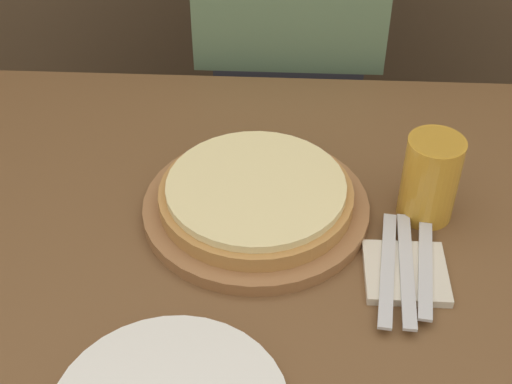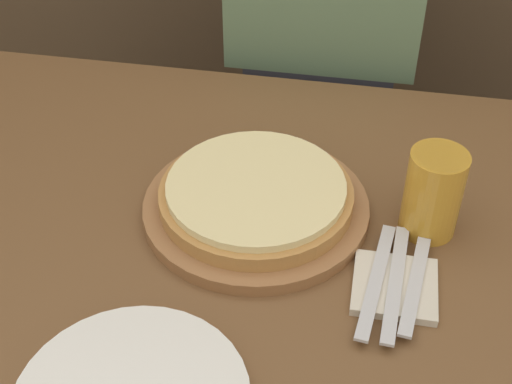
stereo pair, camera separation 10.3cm
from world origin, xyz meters
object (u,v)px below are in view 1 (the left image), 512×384
(beer_glass, at_px, (431,175))
(dinner_knife, at_px, (406,268))
(spoon, at_px, (425,269))
(diner_person, at_px, (288,74))
(fork, at_px, (388,267))
(pizza_on_board, at_px, (256,200))

(beer_glass, relative_size, dinner_knife, 0.62)
(dinner_knife, bearing_deg, spoon, 0.00)
(dinner_knife, xyz_separation_m, spoon, (0.02, 0.00, 0.00))
(diner_person, bearing_deg, beer_glass, -68.54)
(beer_glass, bearing_deg, fork, -117.05)
(fork, height_order, dinner_knife, same)
(beer_glass, distance_m, diner_person, 0.59)
(pizza_on_board, height_order, beer_glass, beer_glass)
(spoon, bearing_deg, diner_person, 106.25)
(dinner_knife, relative_size, diner_person, 0.16)
(fork, xyz_separation_m, diner_person, (-0.14, 0.65, -0.10))
(pizza_on_board, xyz_separation_m, spoon, (0.23, -0.12, -0.01))
(spoon, relative_size, diner_person, 0.13)
(pizza_on_board, relative_size, spoon, 1.85)
(pizza_on_board, relative_size, diner_person, 0.25)
(fork, xyz_separation_m, dinner_knife, (0.02, 0.00, 0.00))
(fork, relative_size, dinner_knife, 1.00)
(dinner_knife, bearing_deg, fork, -180.00)
(dinner_knife, xyz_separation_m, diner_person, (-0.17, 0.65, -0.10))
(diner_person, bearing_deg, dinner_knife, -75.78)
(spoon, bearing_deg, pizza_on_board, 153.30)
(beer_glass, distance_m, spoon, 0.14)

